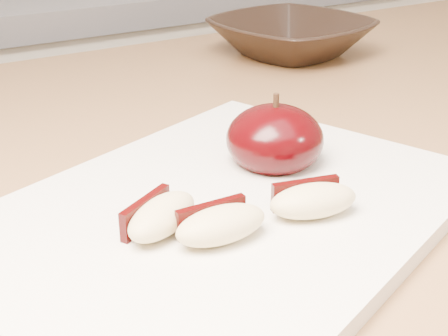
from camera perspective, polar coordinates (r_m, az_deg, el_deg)
cutting_board at (r=0.40m, az=0.00°, el=-4.07°), size 0.39×0.33×0.01m
apple_half at (r=0.45m, az=4.65°, el=2.65°), size 0.08×0.08×0.06m
apple_wedge_a at (r=0.37m, az=-5.85°, el=-4.35°), size 0.06×0.05×0.02m
apple_wedge_b at (r=0.36m, az=-0.38°, el=-5.13°), size 0.06×0.03×0.02m
apple_wedge_c at (r=0.39m, az=8.07°, el=-2.90°), size 0.06×0.04×0.02m
bowl at (r=0.79m, az=6.12°, el=11.84°), size 0.21×0.21×0.05m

